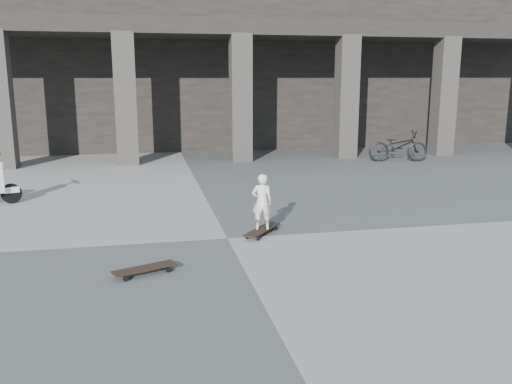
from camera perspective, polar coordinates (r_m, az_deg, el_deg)
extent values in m
plane|color=#484846|center=(9.21, -3.03, -4.90)|extent=(90.00, 90.00, 0.00)
cube|color=black|center=(22.75, -8.73, 12.72)|extent=(28.00, 6.00, 6.00)
cube|color=black|center=(18.42, -8.02, 16.67)|extent=(28.00, 2.80, 0.50)
cube|color=#312F29|center=(17.69, -25.33, 8.70)|extent=(0.65, 0.65, 4.00)
cube|color=#312F29|center=(17.23, -13.56, 9.45)|extent=(0.65, 0.65, 4.00)
cube|color=#312F29|center=(17.51, -1.63, 9.81)|extent=(0.65, 0.65, 4.00)
cube|color=#312F29|center=(18.48, 9.50, 9.78)|extent=(0.65, 0.65, 4.00)
cube|color=#312F29|center=(20.05, 19.18, 9.45)|extent=(0.65, 0.65, 4.00)
cube|color=black|center=(9.40, 0.63, -3.97)|extent=(0.81, 0.92, 0.02)
cube|color=#B2B2B7|center=(9.72, 1.55, -3.70)|extent=(0.19, 0.17, 0.03)
cube|color=#B2B2B7|center=(9.12, -0.35, -4.76)|extent=(0.19, 0.17, 0.03)
cylinder|color=black|center=(9.76, 1.00, -3.68)|extent=(0.07, 0.08, 0.07)
cylinder|color=black|center=(9.68, 2.10, -3.83)|extent=(0.07, 0.08, 0.07)
cylinder|color=black|center=(9.17, -0.93, -4.74)|extent=(0.07, 0.08, 0.07)
cylinder|color=black|center=(9.08, 0.23, -4.91)|extent=(0.07, 0.08, 0.07)
cube|color=black|center=(7.71, -11.66, -7.85)|extent=(0.90, 0.53, 0.02)
cube|color=#B2B2B7|center=(7.83, -9.52, -7.78)|extent=(0.12, 0.21, 0.03)
cube|color=#B2B2B7|center=(7.62, -13.82, -8.54)|extent=(0.12, 0.21, 0.03)
cylinder|color=black|center=(7.92, -9.82, -7.64)|extent=(0.08, 0.06, 0.08)
cylinder|color=black|center=(7.75, -9.22, -8.07)|extent=(0.08, 0.06, 0.08)
cylinder|color=black|center=(7.71, -14.08, -8.39)|extent=(0.08, 0.06, 0.08)
cylinder|color=black|center=(7.54, -13.56, -8.85)|extent=(0.08, 0.06, 0.08)
imported|color=silver|center=(9.28, 0.64, -1.03)|extent=(0.38, 0.27, 0.97)
cylinder|color=black|center=(12.83, -24.36, -0.14)|extent=(0.43, 0.28, 0.43)
cube|color=silver|center=(12.81, -24.39, 0.23)|extent=(0.35, 0.27, 0.13)
sphere|color=white|center=(12.69, -25.26, 2.59)|extent=(0.13, 0.13, 0.13)
imported|color=black|center=(18.05, 14.73, 4.68)|extent=(1.96, 1.01, 0.98)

